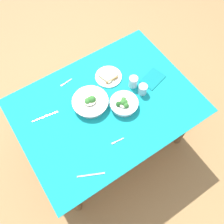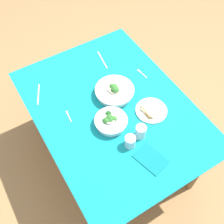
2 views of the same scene
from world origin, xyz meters
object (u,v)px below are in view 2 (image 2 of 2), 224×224
fork_by_far_bowl (142,73)px  napkin_folded_upper (151,158)px  water_glass_side (141,132)px  broccoli_bowl_far (115,91)px  table_knife_right (38,94)px  broccoli_bowl_near (111,121)px  water_glass_center (130,142)px  bread_side_plate (151,110)px  fork_by_near_bowl (69,116)px  table_knife_left (102,60)px

fork_by_far_bowl → napkin_folded_upper: (0.61, -0.36, 0.00)m
water_glass_side → broccoli_bowl_far: bearing=174.5°
table_knife_right → napkin_folded_upper: (0.83, 0.40, 0.00)m
broccoli_bowl_near → water_glass_center: bearing=6.6°
water_glass_center → water_glass_side: 0.10m
table_knife_right → napkin_folded_upper: 0.92m
broccoli_bowl_near → table_knife_right: 0.58m
broccoli_bowl_far → water_glass_center: 0.42m
bread_side_plate → fork_by_near_bowl: bread_side_plate is taller
napkin_folded_upper → table_knife_left: bearing=169.1°
fork_by_far_bowl → napkin_folded_upper: size_ratio=0.56×
broccoli_bowl_near → fork_by_far_bowl: size_ratio=2.02×
water_glass_side → fork_by_far_bowl: water_glass_side is taller
bread_side_plate → table_knife_right: bread_side_plate is taller
broccoli_bowl_near → water_glass_side: size_ratio=2.25×
napkin_folded_upper → water_glass_side: bearing=168.2°
bread_side_plate → fork_by_far_bowl: bearing=155.9°
broccoli_bowl_far → table_knife_right: broccoli_bowl_far is taller
broccoli_bowl_near → fork_by_near_bowl: (-0.21, -0.21, -0.03)m
broccoli_bowl_near → water_glass_side: bearing=34.4°
table_knife_right → water_glass_side: bearing=59.0°
table_knife_left → table_knife_right: bearing=-75.3°
bread_side_plate → water_glass_center: water_glass_center is taller
water_glass_center → fork_by_near_bowl: water_glass_center is taller
fork_by_far_bowl → table_knife_left: same height
water_glass_center → table_knife_left: (-0.75, 0.23, -0.04)m
fork_by_near_bowl → table_knife_left: size_ratio=0.49×
broccoli_bowl_far → table_knife_right: size_ratio=1.47×
fork_by_far_bowl → broccoli_bowl_far: bearing=95.8°
water_glass_side → fork_by_near_bowl: (-0.38, -0.33, -0.05)m
bread_side_plate → table_knife_right: (-0.54, -0.61, -0.01)m
napkin_folded_upper → bread_side_plate: bearing=144.1°
water_glass_side → table_knife_left: 0.74m
water_glass_center → table_knife_left: water_glass_center is taller
broccoli_bowl_near → table_knife_left: size_ratio=1.08×
fork_by_far_bowl → fork_by_near_bowl: bearing=88.4°
napkin_folded_upper → water_glass_center: bearing=-157.9°
water_glass_center → water_glass_side: bearing=103.4°
broccoli_bowl_far → broccoli_bowl_near: (0.20, -0.16, 0.00)m
napkin_folded_upper → fork_by_far_bowl: bearing=149.9°
fork_by_near_bowl → table_knife_right: bearing=26.6°
water_glass_center → fork_by_near_bowl: 0.47m
water_glass_center → fork_by_near_bowl: bearing=-149.7°
water_glass_side → table_knife_right: water_glass_side is taller
fork_by_far_bowl → fork_by_near_bowl: 0.65m
water_glass_center → napkin_folded_upper: (0.15, 0.06, -0.04)m
table_knife_left → napkin_folded_upper: napkin_folded_upper is taller
fork_by_near_bowl → table_knife_left: (-0.34, 0.47, -0.00)m
napkin_folded_upper → broccoli_bowl_near: bearing=-166.5°
broccoli_bowl_far → fork_by_far_bowl: broccoli_bowl_far is taller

